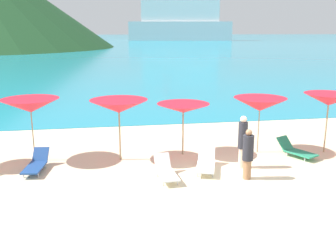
% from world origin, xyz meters
% --- Properties ---
extents(ground_plane, '(50.00, 100.00, 0.30)m').
position_xyz_m(ground_plane, '(0.00, 10.00, -0.15)').
color(ground_plane, beige).
extents(ocean_water, '(650.00, 440.00, 0.02)m').
position_xyz_m(ocean_water, '(0.00, 227.55, 0.01)').
color(ocean_water, teal).
rests_on(ocean_water, ground_plane).
extents(umbrella_1, '(2.20, 2.20, 2.37)m').
position_xyz_m(umbrella_1, '(-7.21, 2.78, 2.11)').
color(umbrella_1, '#9E7F59').
rests_on(umbrella_1, ground_plane).
extents(umbrella_2, '(2.16, 2.16, 2.31)m').
position_xyz_m(umbrella_2, '(-4.01, 2.32, 2.06)').
color(umbrella_2, '#9E7F59').
rests_on(umbrella_2, ground_plane).
extents(umbrella_3, '(2.08, 2.08, 2.05)m').
position_xyz_m(umbrella_3, '(-1.54, 2.54, 1.87)').
color(umbrella_3, '#9E7F59').
rests_on(umbrella_3, ground_plane).
extents(umbrella_4, '(2.09, 2.09, 2.23)m').
position_xyz_m(umbrella_4, '(1.49, 2.32, 1.96)').
color(umbrella_4, '#9E7F59').
rests_on(umbrella_4, ground_plane).
extents(umbrella_5, '(2.07, 2.07, 2.39)m').
position_xyz_m(umbrella_5, '(4.14, 1.87, 2.15)').
color(umbrella_5, '#9E7F59').
rests_on(umbrella_5, ground_plane).
extents(lounge_chair_0, '(1.24, 1.68, 0.66)m').
position_xyz_m(lounge_chair_0, '(2.74, 1.56, 0.27)').
color(lounge_chair_0, '#268C66').
rests_on(lounge_chair_0, ground_plane).
extents(lounge_chair_1, '(0.79, 1.75, 0.63)m').
position_xyz_m(lounge_chair_1, '(-6.97, 1.62, 0.26)').
color(lounge_chair_1, '#1E478C').
rests_on(lounge_chair_1, ground_plane).
extents(lounge_chair_4, '(1.09, 1.81, 0.60)m').
position_xyz_m(lounge_chair_4, '(-1.11, 0.64, 0.27)').
color(lounge_chair_4, white).
rests_on(lounge_chair_4, ground_plane).
extents(lounge_chair_5, '(0.65, 1.61, 0.67)m').
position_xyz_m(lounge_chair_5, '(-2.62, 0.13, 0.27)').
color(lounge_chair_5, white).
rests_on(lounge_chair_5, ground_plane).
extents(beachgoer_0, '(0.36, 0.36, 1.69)m').
position_xyz_m(beachgoer_0, '(0.02, -0.35, 0.89)').
color(beachgoer_0, '#A3704C').
rests_on(beachgoer_0, ground_plane).
extents(beachgoer_1, '(0.32, 0.32, 1.90)m').
position_xyz_m(beachgoer_1, '(0.22, 0.70, 1.02)').
color(beachgoer_1, beige).
rests_on(beachgoer_1, ground_plane).
extents(cruise_ship, '(49.60, 20.69, 24.76)m').
position_xyz_m(cruise_ship, '(33.23, 175.55, 9.66)').
color(cruise_ship, silver).
rests_on(cruise_ship, ocean_water).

